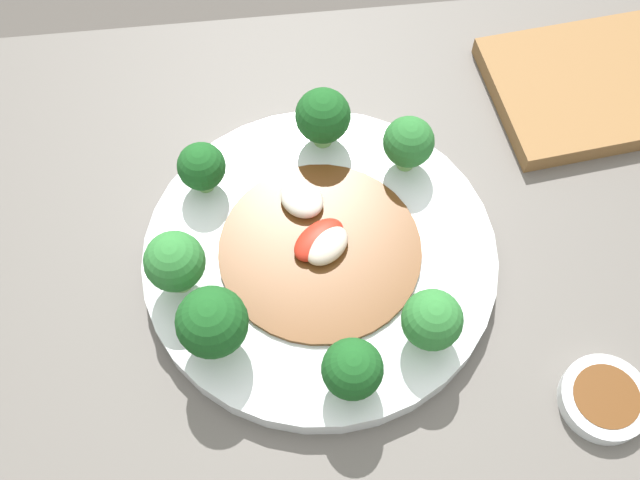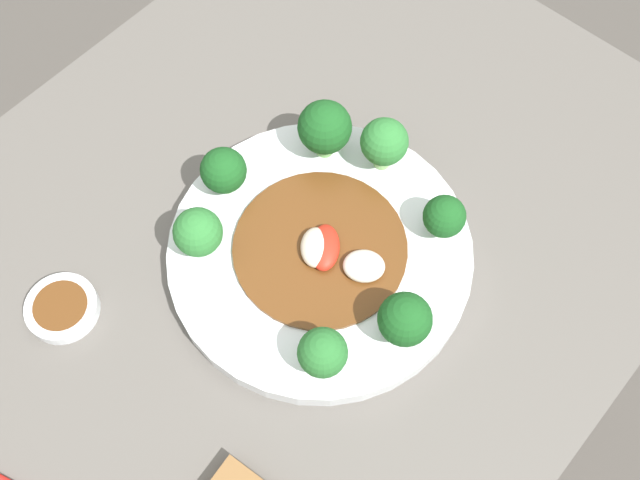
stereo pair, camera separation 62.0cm
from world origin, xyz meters
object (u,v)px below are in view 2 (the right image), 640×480
at_px(broccoli_south, 224,171).
at_px(broccoli_northwest, 444,217).
at_px(broccoli_west, 384,143).
at_px(sauce_dish, 62,308).
at_px(broccoli_southeast, 198,233).
at_px(broccoli_southwest, 325,128).
at_px(plate, 320,253).
at_px(broccoli_north, 405,320).
at_px(stirfry_center, 325,250).
at_px(broccoli_northeast, 323,353).

bearing_deg(broccoli_south, broccoli_northwest, 118.20).
height_order(broccoli_south, broccoli_west, broccoli_west).
bearing_deg(sauce_dish, broccoli_southeast, 154.88).
bearing_deg(broccoli_south, broccoli_southwest, 155.87).
bearing_deg(broccoli_northwest, plate, -39.25).
bearing_deg(broccoli_north, broccoli_northwest, -160.77).
distance_m(broccoli_southeast, stirfry_center, 0.13).
height_order(broccoli_southeast, sauce_dish, broccoli_southeast).
bearing_deg(plate, stirfry_center, 96.26).
bearing_deg(stirfry_center, broccoli_northwest, 142.98).
distance_m(broccoli_south, sauce_dish, 0.22).
bearing_deg(broccoli_southwest, sauce_dish, -14.26).
distance_m(broccoli_southwest, broccoli_north, 0.23).
xyz_separation_m(broccoli_southwest, stirfry_center, (0.09, 0.08, -0.04)).
height_order(broccoli_north, stirfry_center, broccoli_north).
bearing_deg(broccoli_southwest, broccoli_south, -24.13).
xyz_separation_m(broccoli_southwest, sauce_dish, (0.31, -0.08, -0.06)).
bearing_deg(sauce_dish, broccoli_northwest, 143.25).
height_order(plate, broccoli_south, broccoli_south).
bearing_deg(broccoli_south, plate, 95.18).
height_order(broccoli_southwest, stirfry_center, broccoli_southwest).
relative_size(broccoli_northwest, stirfry_center, 0.30).
distance_m(stirfry_center, sauce_dish, 0.27).
distance_m(plate, broccoli_northeast, 0.13).
bearing_deg(broccoli_southeast, plate, 131.19).
xyz_separation_m(broccoli_northeast, stirfry_center, (-0.09, -0.08, -0.03)).
xyz_separation_m(broccoli_south, broccoli_west, (-0.13, 0.11, 0.01)).
distance_m(broccoli_northwest, broccoli_northeast, 0.19).
bearing_deg(broccoli_southeast, broccoli_north, 106.71).
height_order(broccoli_south, sauce_dish, broccoli_south).
bearing_deg(broccoli_west, broccoli_southwest, -63.90).
bearing_deg(broccoli_southwest, plate, 39.20).
xyz_separation_m(plate, broccoli_south, (0.01, -0.12, 0.04)).
distance_m(plate, stirfry_center, 0.02).
height_order(broccoli_southeast, broccoli_northwest, broccoli_southeast).
xyz_separation_m(broccoli_northwest, sauce_dish, (0.32, -0.24, -0.05)).
height_order(broccoli_northeast, sauce_dish, broccoli_northeast).
height_order(plate, stirfry_center, stirfry_center).
xyz_separation_m(broccoli_northeast, broccoli_west, (-0.21, -0.10, 0.01)).
relative_size(broccoli_south, broccoli_southeast, 0.96).
height_order(broccoli_west, stirfry_center, broccoli_west).
relative_size(broccoli_southwest, broccoli_northwest, 1.33).
height_order(plate, broccoli_northeast, broccoli_northeast).
distance_m(broccoli_south, broccoli_north, 0.24).
height_order(broccoli_west, sauce_dish, broccoli_west).
bearing_deg(broccoli_southeast, broccoli_south, -154.45).
xyz_separation_m(broccoli_west, stirfry_center, (0.12, 0.03, -0.04)).
bearing_deg(broccoli_north, sauce_dish, -53.82).
bearing_deg(broccoli_west, broccoli_southeast, -19.72).
relative_size(broccoli_southeast, broccoli_northwest, 1.11).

